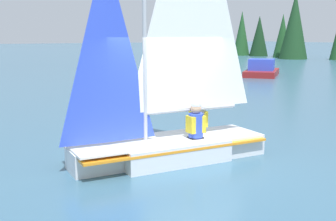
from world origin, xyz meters
name	(u,v)px	position (x,y,z in m)	size (l,w,h in m)	color
ground_plane	(168,160)	(0.00, 0.00, 0.00)	(260.00, 260.00, 0.00)	#38607A
sailboat_main	(170,114)	(0.00, -0.04, 0.95)	(1.76, 4.20, 6.22)	silver
sailor_helm	(196,129)	(-0.22, -0.54, 0.63)	(0.33, 0.36, 1.16)	black
sailor_crew	(198,123)	(0.18, -0.90, 0.63)	(0.33, 0.36, 1.16)	black
motorboat_distant	(262,70)	(12.36, -14.92, 0.37)	(4.03, 4.32, 1.07)	maroon
treeline_shore	(302,32)	(24.55, -32.90, 2.87)	(20.60, 5.10, 7.11)	#1E4C23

